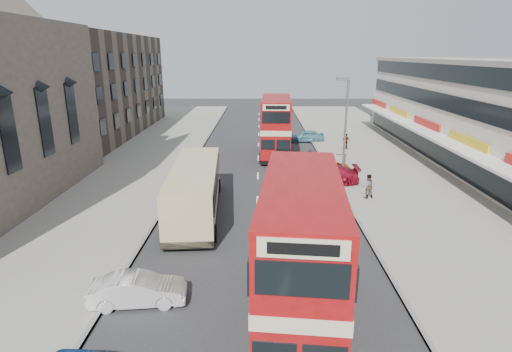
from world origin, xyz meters
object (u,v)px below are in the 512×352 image
(car_left_front, at_px, (138,290))
(pedestrian_near, at_px, (368,186))
(bus_main, at_px, (301,255))
(car_right_b, at_px, (323,169))
(street_lamp, at_px, (345,123))
(bus_second, at_px, (276,127))
(cyclist, at_px, (310,167))
(car_right_a, at_px, (325,175))
(coach, at_px, (195,188))
(car_right_c, at_px, (306,136))
(pedestrian_far, at_px, (346,141))

(car_left_front, distance_m, pedestrian_near, 17.49)
(bus_main, distance_m, car_right_b, 19.75)
(street_lamp, distance_m, bus_second, 10.38)
(car_right_b, xyz_separation_m, cyclist, (-1.08, 0.22, 0.13))
(car_right_a, bearing_deg, car_left_front, -32.09)
(bus_second, xyz_separation_m, coach, (-5.63, -15.32, -1.22))
(pedestrian_near, bearing_deg, cyclist, -74.21)
(car_right_b, bearing_deg, coach, -44.92)
(car_right_a, height_order, car_right_c, car_right_a)
(car_left_front, bearing_deg, cyclist, -32.89)
(car_left_front, relative_size, car_right_a, 0.74)
(car_right_a, relative_size, car_right_c, 1.29)
(coach, height_order, pedestrian_far, coach)
(bus_main, relative_size, car_right_b, 2.32)
(street_lamp, relative_size, bus_second, 0.80)
(coach, bearing_deg, car_right_a, 29.95)
(car_right_b, distance_m, pedestrian_near, 6.17)
(street_lamp, bearing_deg, car_right_c, 93.84)
(pedestrian_far, distance_m, cyclist, 10.34)
(car_right_a, distance_m, pedestrian_far, 12.30)
(street_lamp, xyz_separation_m, bus_second, (-4.78, 9.02, -1.88))
(coach, height_order, cyclist, coach)
(street_lamp, xyz_separation_m, car_left_front, (-11.28, -16.00, -4.15))
(pedestrian_far, bearing_deg, street_lamp, -118.98)
(pedestrian_near, bearing_deg, car_right_a, -67.96)
(bus_second, height_order, car_right_b, bus_second)
(car_right_c, bearing_deg, car_right_b, -2.78)
(street_lamp, bearing_deg, car_left_front, -125.18)
(pedestrian_far, bearing_deg, bus_main, -120.72)
(car_right_c, bearing_deg, pedestrian_near, 3.86)
(coach, bearing_deg, car_right_b, 38.03)
(bus_second, relative_size, coach, 0.92)
(street_lamp, bearing_deg, cyclist, 133.46)
(pedestrian_near, xyz_separation_m, cyclist, (-3.29, 5.96, -0.28))
(car_left_front, relative_size, cyclist, 1.75)
(bus_second, distance_m, car_right_c, 7.89)
(car_left_front, relative_size, car_right_b, 0.88)
(car_left_front, distance_m, pedestrian_far, 30.78)
(car_left_front, relative_size, pedestrian_near, 2.22)
(car_right_a, relative_size, cyclist, 2.37)
(car_right_c, bearing_deg, pedestrian_far, 39.05)
(car_left_front, bearing_deg, car_right_b, -35.83)
(car_right_a, bearing_deg, bus_second, -159.37)
(cyclist, bearing_deg, street_lamp, -47.04)
(bus_second, xyz_separation_m, car_right_b, (3.68, -6.94, -2.30))
(bus_main, bearing_deg, car_right_a, -96.36)
(coach, bearing_deg, pedestrian_near, 8.94)
(car_right_c, height_order, cyclist, cyclist)
(pedestrian_near, height_order, pedestrian_far, pedestrian_near)
(bus_main, relative_size, car_left_front, 2.63)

